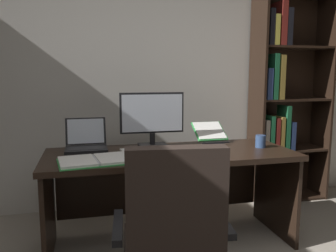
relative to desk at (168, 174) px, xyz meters
The scene contains 13 objects.
wall_back 1.18m from the desk, 84.26° to the left, with size 5.65×0.12×2.67m, color beige.
desk is the anchor object (origin of this frame).
bookshelf 1.56m from the desk, 24.78° to the left, with size 0.79×0.33×2.10m.
office_chair 0.95m from the desk, 102.20° to the right, with size 0.65×0.60×0.97m.
monitor 0.45m from the desk, 122.05° to the left, with size 0.52×0.16×0.43m.
laptop 0.68m from the desk, 165.69° to the left, with size 0.31×0.29×0.23m.
keyboard 0.31m from the desk, 114.86° to the right, with size 0.42×0.15×0.02m, color black.
computer_mouse 0.36m from the desk, 45.45° to the right, with size 0.06×0.10×0.04m, color black.
reading_stand_with_book 0.55m from the desk, 27.63° to the left, with size 0.26×0.29×0.16m.
open_binder 0.65m from the desk, 155.17° to the right, with size 0.52×0.38×0.02m.
notepad 0.34m from the desk, behind, with size 0.15×0.21×0.01m, color white.
pen 0.33m from the desk, behind, with size 0.01×0.01×0.14m, color navy.
coffee_mug 0.78m from the desk, ahead, with size 0.08×0.08×0.10m, color #334C7A.
Camera 1 is at (-0.70, -0.99, 1.29)m, focal length 36.64 mm.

